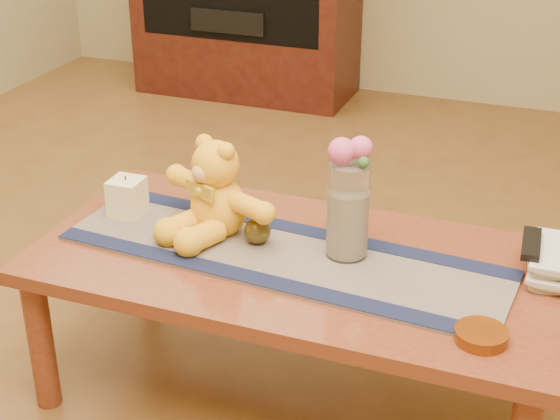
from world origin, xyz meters
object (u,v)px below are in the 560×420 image
at_px(bronze_ball, 258,231).
at_px(amber_dish, 481,335).
at_px(book_bottom, 528,267).
at_px(tv_remote, 531,244).
at_px(pillar_candle, 127,197).
at_px(teddy_bear, 218,188).
at_px(glass_vase, 348,210).

height_order(bronze_ball, amber_dish, bronze_ball).
xyz_separation_m(book_bottom, tv_remote, (0.00, -0.01, 0.07)).
distance_m(pillar_candle, bronze_ball, 0.42).
bearing_deg(bronze_ball, book_bottom, 9.77).
bearing_deg(teddy_bear, amber_dish, 3.76).
distance_m(bronze_ball, tv_remote, 0.71).
xyz_separation_m(teddy_bear, amber_dish, (0.76, -0.26, -0.12)).
relative_size(teddy_bear, pillar_candle, 3.49).
bearing_deg(book_bottom, tv_remote, -93.00).
relative_size(pillar_candle, book_bottom, 0.49).
height_order(bronze_ball, tv_remote, tv_remote).
relative_size(tv_remote, amber_dish, 1.33).
height_order(glass_vase, book_bottom, glass_vase).
bearing_deg(teddy_bear, tv_remote, 28.23).
relative_size(bronze_ball, book_bottom, 0.33).
distance_m(bronze_ball, book_bottom, 0.71).
height_order(pillar_candle, amber_dish, pillar_candle).
xyz_separation_m(glass_vase, book_bottom, (0.46, 0.09, -0.13)).
bearing_deg(tv_remote, amber_dish, -104.09).
relative_size(pillar_candle, tv_remote, 0.68).
xyz_separation_m(teddy_bear, pillar_candle, (-0.29, -0.01, -0.07)).
xyz_separation_m(pillar_candle, book_bottom, (1.12, 0.09, -0.05)).
relative_size(teddy_bear, bronze_ball, 5.23).
bearing_deg(pillar_candle, amber_dish, -13.80).
height_order(tv_remote, amber_dish, tv_remote).
xyz_separation_m(teddy_bear, tv_remote, (0.83, 0.08, -0.05)).
bearing_deg(pillar_candle, tv_remote, 4.33).
height_order(pillar_candle, book_bottom, pillar_candle).
height_order(book_bottom, amber_dish, amber_dish).
bearing_deg(pillar_candle, book_bottom, 4.84).
relative_size(glass_vase, book_bottom, 1.17).
height_order(teddy_bear, pillar_candle, teddy_bear).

